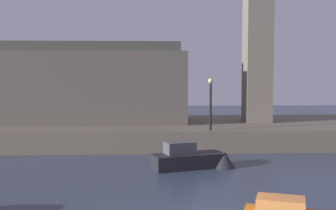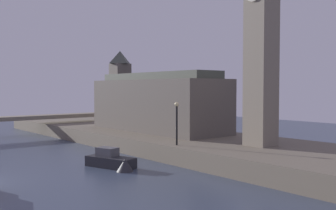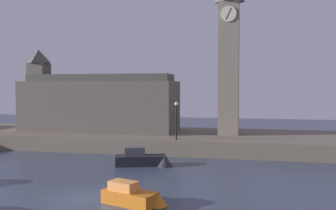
{
  "view_description": "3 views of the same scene",
  "coord_description": "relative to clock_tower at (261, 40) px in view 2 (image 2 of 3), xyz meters",
  "views": [
    {
      "loc": [
        -1.51,
        -13.69,
        5.2
      ],
      "look_at": [
        -0.19,
        15.12,
        3.22
      ],
      "focal_mm": 44.97,
      "sensor_mm": 36.0,
      "label": 1
    },
    {
      "loc": [
        27.33,
        -6.24,
        6.2
      ],
      "look_at": [
        -0.11,
        16.27,
        4.68
      ],
      "focal_mm": 42.32,
      "sensor_mm": 36.0,
      "label": 2
    },
    {
      "loc": [
        9.58,
        -20.28,
        6.42
      ],
      "look_at": [
        1.67,
        15.99,
        4.7
      ],
      "focal_mm": 40.96,
      "sensor_mm": 36.0,
      "label": 3
    }
  ],
  "objects": [
    {
      "name": "parliament_hall",
      "position": [
        -14.98,
        0.66,
        -5.42
      ],
      "size": [
        17.48,
        6.25,
        9.35
      ],
      "color": "#5B544C",
      "rests_on": "far_embankment"
    },
    {
      "name": "streetlamp",
      "position": [
        -4.54,
        -5.12,
        -6.31
      ],
      "size": [
        0.36,
        0.36,
        3.56
      ],
      "color": "black",
      "rests_on": "far_embankment"
    },
    {
      "name": "clock_tower",
      "position": [
        0.0,
        0.0,
        0.0
      ],
      "size": [
        2.28,
        2.32,
        16.59
      ],
      "color": "slate",
      "rests_on": "far_embankment"
    },
    {
      "name": "far_embankment",
      "position": [
        -7.26,
        0.0,
        -9.31
      ],
      "size": [
        70.0,
        12.0,
        1.5
      ],
      "primitive_type": "cube",
      "color": "#6B6051",
      "rests_on": "ground"
    },
    {
      "name": "boat_barge_dark",
      "position": [
        -6.13,
        -10.22,
        -9.53
      ],
      "size": [
        5.08,
        2.67,
        1.56
      ],
      "color": "#232328",
      "rests_on": "ground"
    }
  ]
}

